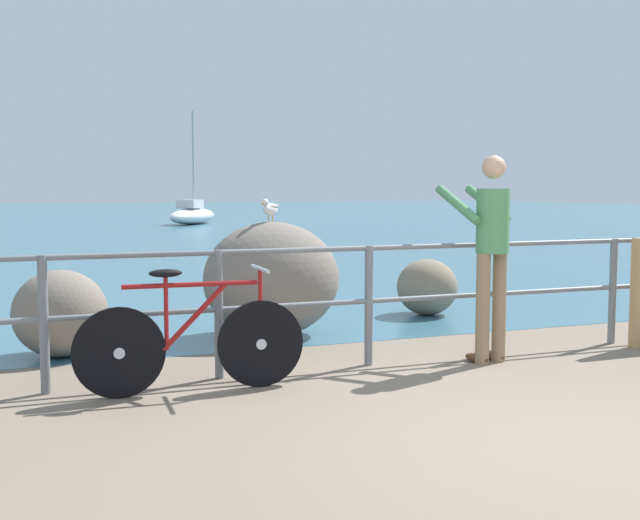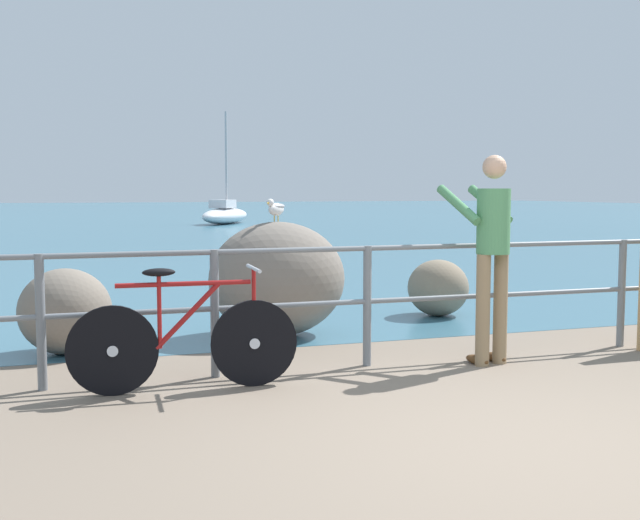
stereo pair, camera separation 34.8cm
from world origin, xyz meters
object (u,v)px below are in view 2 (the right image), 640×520
at_px(breakwater_boulder_left, 65,311).
at_px(seagull, 276,208).
at_px(person_at_railing, 491,249).
at_px(bicycle, 186,339).
at_px(breakwater_boulder_main, 277,279).
at_px(sailboat, 225,214).
at_px(breakwater_boulder_right, 438,288).

height_order(breakwater_boulder_left, seagull, seagull).
height_order(person_at_railing, seagull, person_at_railing).
bearing_deg(bicycle, breakwater_boulder_main, 60.09).
bearing_deg(seagull, bicycle, 12.19).
height_order(bicycle, sailboat, sailboat).
bearing_deg(person_at_railing, bicycle, 78.90).
xyz_separation_m(breakwater_boulder_main, breakwater_boulder_left, (-2.06, -0.25, -0.19)).
bearing_deg(breakwater_boulder_right, bicycle, -142.98).
bearing_deg(breakwater_boulder_main, breakwater_boulder_left, -173.15).
bearing_deg(sailboat, bicycle, -160.21).
distance_m(bicycle, person_at_railing, 2.67).
bearing_deg(bicycle, person_at_railing, 4.43).
bearing_deg(bicycle, sailboat, 80.64).
xyz_separation_m(breakwater_boulder_main, seagull, (-0.00, 0.03, 0.72)).
bearing_deg(breakwater_boulder_main, person_at_railing, -53.34).
bearing_deg(breakwater_boulder_right, breakwater_boulder_left, -168.16).
bearing_deg(person_at_railing, seagull, 23.57).
relative_size(person_at_railing, breakwater_boulder_main, 1.27).
height_order(person_at_railing, breakwater_boulder_right, person_at_railing).
relative_size(breakwater_boulder_left, breakwater_boulder_right, 1.16).
relative_size(bicycle, seagull, 5.87).
bearing_deg(breakwater_boulder_right, breakwater_boulder_main, -163.53).
relative_size(person_at_railing, sailboat, 0.36).
height_order(breakwater_boulder_left, breakwater_boulder_right, breakwater_boulder_left).
xyz_separation_m(breakwater_boulder_left, sailboat, (6.95, 26.56, 0.03)).
xyz_separation_m(breakwater_boulder_right, sailboat, (2.74, 25.68, 0.09)).
height_order(bicycle, person_at_railing, person_at_railing).
distance_m(breakwater_boulder_main, seagull, 0.72).
bearing_deg(breakwater_boulder_right, seagull, -164.30).
bearing_deg(breakwater_boulder_main, bicycle, -122.77).
bearing_deg(breakwater_boulder_main, breakwater_boulder_right, 16.47).
bearing_deg(person_at_railing, sailboat, -19.78).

